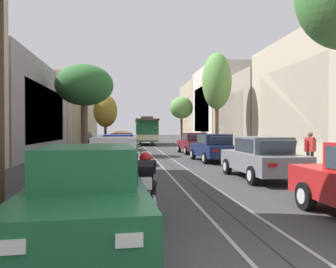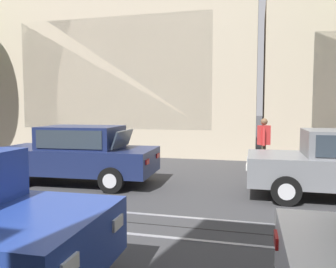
{
  "view_description": "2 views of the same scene",
  "coord_description": "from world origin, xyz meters",
  "px_view_note": "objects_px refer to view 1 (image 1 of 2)",
  "views": [
    {
      "loc": [
        -2.23,
        -3.33,
        1.86
      ],
      "look_at": [
        0.4,
        17.94,
        1.55
      ],
      "focal_mm": 35.18,
      "sensor_mm": 36.0,
      "label": 1
    },
    {
      "loc": [
        -5.72,
        10.43,
        2.1
      ],
      "look_at": [
        2.32,
        12.52,
        1.45
      ],
      "focal_mm": 36.65,
      "sensor_mm": 36.0,
      "label": 2
    }
  ],
  "objects_px": {
    "street_tree_kerb_left_second": "(84,86)",
    "street_tree_kerb_right_second": "(217,82)",
    "motorcycle_with_rider": "(146,187)",
    "parked_car_white_second_left": "(114,160)",
    "parked_car_maroon_fourth_left": "(122,144)",
    "parked_car_silver_sixth_left": "(122,139)",
    "parked_car_blue_mid_left": "(118,149)",
    "parked_car_maroon_fourth_right": "(194,143)",
    "parked_car_navy_mid_right": "(214,148)",
    "street_tree_kerb_left_mid": "(105,111)",
    "pedestrian_on_right_pavement": "(89,139)",
    "parked_car_grey_second_right": "(261,158)",
    "parked_car_red_far_left": "(122,138)",
    "parked_car_green_near_left": "(87,194)",
    "parked_car_yellow_fifth_left": "(123,141)",
    "cable_car_trolley": "(146,131)",
    "pedestrian_on_left_pavement": "(310,149)",
    "street_tree_kerb_right_mid": "(181,108)"
  },
  "relations": [
    {
      "from": "parked_car_maroon_fourth_left",
      "to": "parked_car_navy_mid_right",
      "type": "xyz_separation_m",
      "value": [
        5.34,
        -5.07,
        0.0
      ]
    },
    {
      "from": "parked_car_blue_mid_left",
      "to": "pedestrian_on_right_pavement",
      "type": "relative_size",
      "value": 2.75
    },
    {
      "from": "street_tree_kerb_right_second",
      "to": "pedestrian_on_right_pavement",
      "type": "height_order",
      "value": "street_tree_kerb_right_second"
    },
    {
      "from": "parked_car_yellow_fifth_left",
      "to": "pedestrian_on_right_pavement",
      "type": "distance_m",
      "value": 5.34
    },
    {
      "from": "parked_car_blue_mid_left",
      "to": "parked_car_maroon_fourth_left",
      "type": "xyz_separation_m",
      "value": [
        0.09,
        6.09,
        0.0
      ]
    },
    {
      "from": "parked_car_blue_mid_left",
      "to": "parked_car_navy_mid_right",
      "type": "relative_size",
      "value": 0.99
    },
    {
      "from": "cable_car_trolley",
      "to": "parked_car_silver_sixth_left",
      "type": "bearing_deg",
      "value": -126.27
    },
    {
      "from": "parked_car_grey_second_right",
      "to": "street_tree_kerb_right_second",
      "type": "relative_size",
      "value": 0.54
    },
    {
      "from": "parked_car_green_near_left",
      "to": "cable_car_trolley",
      "type": "height_order",
      "value": "cable_car_trolley"
    },
    {
      "from": "parked_car_blue_mid_left",
      "to": "motorcycle_with_rider",
      "type": "relative_size",
      "value": 2.21
    },
    {
      "from": "parked_car_maroon_fourth_left",
      "to": "parked_car_red_far_left",
      "type": "bearing_deg",
      "value": 90.83
    },
    {
      "from": "parked_car_navy_mid_right",
      "to": "parked_car_blue_mid_left",
      "type": "bearing_deg",
      "value": -169.4
    },
    {
      "from": "street_tree_kerb_left_mid",
      "to": "parked_car_grey_second_right",
      "type": "bearing_deg",
      "value": -75.56
    },
    {
      "from": "parked_car_green_near_left",
      "to": "parked_car_white_second_left",
      "type": "xyz_separation_m",
      "value": [
        0.19,
        5.95,
        0.0
      ]
    },
    {
      "from": "parked_car_green_near_left",
      "to": "parked_car_yellow_fifth_left",
      "type": "bearing_deg",
      "value": 89.39
    },
    {
      "from": "parked_car_blue_mid_left",
      "to": "parked_car_red_far_left",
      "type": "bearing_deg",
      "value": 90.39
    },
    {
      "from": "parked_car_yellow_fifth_left",
      "to": "street_tree_kerb_left_mid",
      "type": "relative_size",
      "value": 0.72
    },
    {
      "from": "parked_car_blue_mid_left",
      "to": "parked_car_red_far_left",
      "type": "height_order",
      "value": "same"
    },
    {
      "from": "street_tree_kerb_right_second",
      "to": "pedestrian_on_right_pavement",
      "type": "xyz_separation_m",
      "value": [
        -11.07,
        7.14,
        -4.85
      ]
    },
    {
      "from": "street_tree_kerb_left_mid",
      "to": "parked_car_maroon_fourth_left",
      "type": "bearing_deg",
      "value": -82.69
    },
    {
      "from": "parked_car_red_far_left",
      "to": "parked_car_navy_mid_right",
      "type": "bearing_deg",
      "value": -76.12
    },
    {
      "from": "street_tree_kerb_left_second",
      "to": "street_tree_kerb_right_second",
      "type": "relative_size",
      "value": 0.78
    },
    {
      "from": "street_tree_kerb_left_second",
      "to": "pedestrian_on_left_pavement",
      "type": "bearing_deg",
      "value": -41.65
    },
    {
      "from": "street_tree_kerb_left_mid",
      "to": "pedestrian_on_right_pavement",
      "type": "bearing_deg",
      "value": -97.23
    },
    {
      "from": "street_tree_kerb_left_second",
      "to": "pedestrian_on_right_pavement",
      "type": "height_order",
      "value": "street_tree_kerb_left_second"
    },
    {
      "from": "pedestrian_on_left_pavement",
      "to": "cable_car_trolley",
      "type": "bearing_deg",
      "value": 102.59
    },
    {
      "from": "parked_car_red_far_left",
      "to": "cable_car_trolley",
      "type": "xyz_separation_m",
      "value": [
        2.88,
        -1.94,
        0.86
      ]
    },
    {
      "from": "parked_car_maroon_fourth_left",
      "to": "parked_car_silver_sixth_left",
      "type": "distance_m",
      "value": 11.81
    },
    {
      "from": "motorcycle_with_rider",
      "to": "parked_car_white_second_left",
      "type": "bearing_deg",
      "value": 100.61
    },
    {
      "from": "parked_car_blue_mid_left",
      "to": "parked_car_yellow_fifth_left",
      "type": "distance_m",
      "value": 11.86
    },
    {
      "from": "parked_car_grey_second_right",
      "to": "parked_car_maroon_fourth_right",
      "type": "bearing_deg",
      "value": 89.65
    },
    {
      "from": "parked_car_silver_sixth_left",
      "to": "parked_car_white_second_left",
      "type": "bearing_deg",
      "value": -89.71
    },
    {
      "from": "parked_car_maroon_fourth_right",
      "to": "parked_car_navy_mid_right",
      "type": "bearing_deg",
      "value": -91.08
    },
    {
      "from": "parked_car_white_second_left",
      "to": "street_tree_kerb_right_second",
      "type": "distance_m",
      "value": 17.56
    },
    {
      "from": "parked_car_yellow_fifth_left",
      "to": "parked_car_red_far_left",
      "type": "bearing_deg",
      "value": 91.23
    },
    {
      "from": "parked_car_green_near_left",
      "to": "motorcycle_with_rider",
      "type": "bearing_deg",
      "value": 54.94
    },
    {
      "from": "parked_car_maroon_fourth_right",
      "to": "pedestrian_on_right_pavement",
      "type": "height_order",
      "value": "pedestrian_on_right_pavement"
    },
    {
      "from": "street_tree_kerb_right_mid",
      "to": "pedestrian_on_left_pavement",
      "type": "bearing_deg",
      "value": -88.56
    },
    {
      "from": "parked_car_red_far_left",
      "to": "pedestrian_on_right_pavement",
      "type": "xyz_separation_m",
      "value": [
        -3.11,
        -7.66,
        0.1
      ]
    },
    {
      "from": "parked_car_blue_mid_left",
      "to": "street_tree_kerb_right_second",
      "type": "bearing_deg",
      "value": 48.7
    },
    {
      "from": "parked_car_red_far_left",
      "to": "street_tree_kerb_left_second",
      "type": "xyz_separation_m",
      "value": [
        -2.29,
        -17.93,
        4.04
      ]
    },
    {
      "from": "parked_car_green_near_left",
      "to": "parked_car_blue_mid_left",
      "type": "bearing_deg",
      "value": 89.22
    },
    {
      "from": "parked_car_silver_sixth_left",
      "to": "cable_car_trolley",
      "type": "distance_m",
      "value": 4.82
    },
    {
      "from": "cable_car_trolley",
      "to": "parked_car_maroon_fourth_left",
      "type": "bearing_deg",
      "value": -99.53
    },
    {
      "from": "parked_car_white_second_left",
      "to": "street_tree_kerb_left_second",
      "type": "xyz_separation_m",
      "value": [
        -2.48,
        11.82,
        4.04
      ]
    },
    {
      "from": "parked_car_blue_mid_left",
      "to": "parked_car_maroon_fourth_right",
      "type": "xyz_separation_m",
      "value": [
        5.55,
        7.25,
        0.0
      ]
    },
    {
      "from": "parked_car_maroon_fourth_left",
      "to": "street_tree_kerb_left_second",
      "type": "distance_m",
      "value": 4.79
    },
    {
      "from": "street_tree_kerb_left_mid",
      "to": "parked_car_blue_mid_left",
      "type": "bearing_deg",
      "value": -84.73
    },
    {
      "from": "parked_car_green_near_left",
      "to": "parked_car_yellow_fifth_left",
      "type": "relative_size",
      "value": 1.0
    },
    {
      "from": "parked_car_red_far_left",
      "to": "street_tree_kerb_right_second",
      "type": "bearing_deg",
      "value": -61.74
    }
  ]
}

